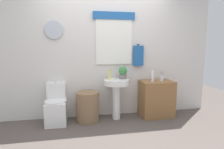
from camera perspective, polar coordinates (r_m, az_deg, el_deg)
ground_plane at (r=3.02m, az=1.44°, el=-19.13°), size 8.00×8.00×0.00m
back_wall at (r=3.80m, az=-2.14°, el=7.12°), size 4.40×0.18×2.60m
toilet at (r=3.68m, az=-16.33°, el=-9.41°), size 0.38×0.51×0.74m
laundry_hamper at (r=3.64m, az=-7.31°, el=-9.50°), size 0.42×0.42×0.55m
pedestal_sink at (r=3.64m, az=1.30°, el=-4.66°), size 0.48×0.48×0.77m
faucet at (r=3.70m, az=0.93°, el=-0.45°), size 0.03×0.03×0.10m
wooden_cabinet at (r=3.94m, az=13.12°, el=-7.04°), size 0.63×0.44×0.71m
soap_bottle at (r=3.61m, az=-0.71°, el=0.04°), size 0.05×0.05×0.19m
potted_plant at (r=3.66m, az=3.26°, el=0.63°), size 0.16×0.16×0.24m
lotion_bottle at (r=3.76m, az=12.07°, el=-0.52°), size 0.05×0.05×0.21m
toothbrush_cup at (r=3.91m, az=14.68°, el=-1.05°), size 0.08×0.08×0.19m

